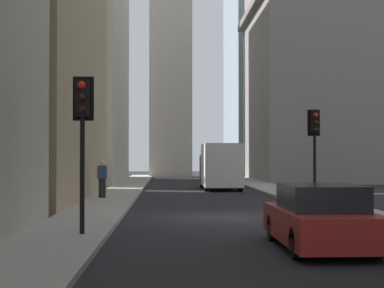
{
  "coord_description": "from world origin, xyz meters",
  "views": [
    {
      "loc": [
        -20.54,
        1.94,
        2.01
      ],
      "look_at": [
        16.54,
        0.42,
        2.82
      ],
      "focal_mm": 57.22,
      "sensor_mm": 36.0,
      "label": 1
    }
  ],
  "objects_px": {
    "delivery_truck": "(220,166)",
    "discarded_bottle": "(357,218)",
    "traffic_light_foreground": "(82,117)",
    "traffic_light_midblock": "(315,134)",
    "sedan_red": "(320,219)",
    "pedestrian": "(102,177)"
  },
  "relations": [
    {
      "from": "sedan_red",
      "to": "traffic_light_foreground",
      "type": "height_order",
      "value": "traffic_light_foreground"
    },
    {
      "from": "traffic_light_midblock",
      "to": "pedestrian",
      "type": "xyz_separation_m",
      "value": [
        3.56,
        9.1,
        -1.88
      ]
    },
    {
      "from": "delivery_truck",
      "to": "traffic_light_midblock",
      "type": "distance_m",
      "value": 13.72
    },
    {
      "from": "delivery_truck",
      "to": "sedan_red",
      "type": "xyz_separation_m",
      "value": [
        -25.06,
        0.0,
        -0.8
      ]
    },
    {
      "from": "delivery_truck",
      "to": "sedan_red",
      "type": "distance_m",
      "value": 25.08
    },
    {
      "from": "discarded_bottle",
      "to": "traffic_light_midblock",
      "type": "bearing_deg",
      "value": -4.32
    },
    {
      "from": "traffic_light_foreground",
      "to": "discarded_bottle",
      "type": "relative_size",
      "value": 14.38
    },
    {
      "from": "delivery_truck",
      "to": "pedestrian",
      "type": "height_order",
      "value": "delivery_truck"
    },
    {
      "from": "traffic_light_midblock",
      "to": "pedestrian",
      "type": "distance_m",
      "value": 9.95
    },
    {
      "from": "traffic_light_midblock",
      "to": "pedestrian",
      "type": "bearing_deg",
      "value": 68.61
    },
    {
      "from": "delivery_truck",
      "to": "discarded_bottle",
      "type": "distance_m",
      "value": 20.85
    },
    {
      "from": "pedestrian",
      "to": "sedan_red",
      "type": "bearing_deg",
      "value": -157.45
    },
    {
      "from": "sedan_red",
      "to": "discarded_bottle",
      "type": "height_order",
      "value": "sedan_red"
    },
    {
      "from": "traffic_light_midblock",
      "to": "pedestrian",
      "type": "height_order",
      "value": "traffic_light_midblock"
    },
    {
      "from": "sedan_red",
      "to": "traffic_light_foreground",
      "type": "xyz_separation_m",
      "value": [
        1.84,
        5.42,
        2.33
      ]
    },
    {
      "from": "delivery_truck",
      "to": "traffic_light_foreground",
      "type": "relative_size",
      "value": 1.66
    },
    {
      "from": "delivery_truck",
      "to": "traffic_light_midblock",
      "type": "relative_size",
      "value": 1.67
    },
    {
      "from": "discarded_bottle",
      "to": "traffic_light_foreground",
      "type": "bearing_deg",
      "value": 108.34
    },
    {
      "from": "traffic_light_foreground",
      "to": "traffic_light_midblock",
      "type": "distance_m",
      "value": 12.82
    },
    {
      "from": "discarded_bottle",
      "to": "delivery_truck",
      "type": "bearing_deg",
      "value": 6.07
    },
    {
      "from": "sedan_red",
      "to": "traffic_light_midblock",
      "type": "relative_size",
      "value": 1.11
    },
    {
      "from": "traffic_light_foreground",
      "to": "pedestrian",
      "type": "height_order",
      "value": "traffic_light_foreground"
    }
  ]
}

